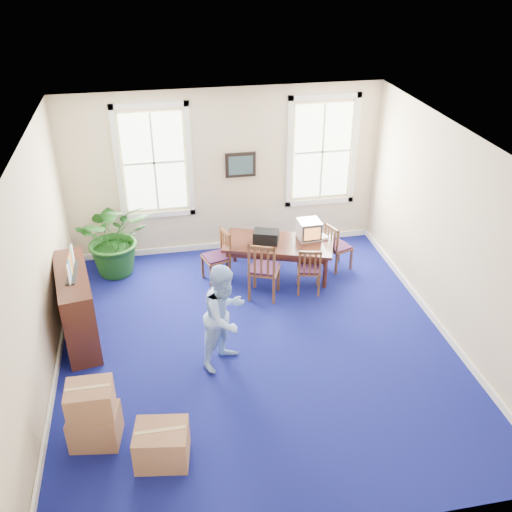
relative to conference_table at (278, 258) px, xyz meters
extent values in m
plane|color=navy|center=(-0.79, -2.02, -0.33)|extent=(6.50, 6.50, 0.00)
plane|color=white|center=(-0.79, -2.02, 2.87)|extent=(6.50, 6.50, 0.00)
plane|color=beige|center=(-0.79, 1.23, 1.27)|extent=(6.50, 0.00, 6.50)
plane|color=beige|center=(-0.79, -5.27, 1.27)|extent=(6.50, 0.00, 6.50)
plane|color=beige|center=(-3.79, -2.02, 1.27)|extent=(0.00, 6.50, 6.50)
plane|color=beige|center=(2.21, -2.02, 1.27)|extent=(0.00, 6.50, 6.50)
cube|color=white|center=(-0.79, 1.20, -0.27)|extent=(6.00, 0.04, 0.12)
cube|color=white|center=(-3.76, -2.02, -0.27)|extent=(0.04, 6.50, 0.12)
cube|color=white|center=(2.18, -2.02, -0.27)|extent=(0.04, 6.50, 0.12)
cube|color=white|center=(0.85, 0.00, 0.36)|extent=(0.16, 0.19, 0.04)
cube|color=black|center=(-0.22, 0.04, 0.45)|extent=(0.52, 0.42, 0.22)
imported|color=#8FB8F9|center=(-1.30, -2.29, 0.48)|extent=(1.00, 0.99, 1.63)
cube|color=#401D14|center=(-3.46, -1.30, 0.30)|extent=(0.72, 1.66, 1.26)
imported|color=#154613|center=(-2.91, 0.64, 0.41)|extent=(1.45, 1.30, 1.48)
camera|label=1|loc=(-2.11, -8.88, 5.25)|focal=40.00mm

